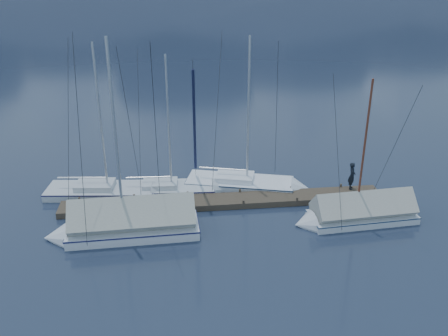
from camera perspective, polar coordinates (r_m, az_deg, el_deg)
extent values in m
plane|color=#161F32|center=(24.95, 0.53, -6.46)|extent=(1000.00, 1000.00, 0.00)
cube|color=#382D23|center=(26.61, 0.00, -4.01)|extent=(18.00, 1.50, 0.34)
cube|color=black|center=(26.78, -12.91, -5.01)|extent=(3.00, 1.30, 0.30)
cube|color=black|center=(26.71, 0.00, -4.43)|extent=(3.00, 1.30, 0.30)
cube|color=black|center=(27.96, 12.33, -3.67)|extent=(3.00, 1.30, 0.30)
cylinder|color=#382D23|center=(27.53, -16.99, -3.72)|extent=(0.12, 0.12, 0.35)
cylinder|color=#382D23|center=(26.31, -17.47, -5.10)|extent=(0.12, 0.12, 0.35)
cylinder|color=#382D23|center=(27.11, -10.75, -3.49)|extent=(0.12, 0.12, 0.35)
cylinder|color=#382D23|center=(25.87, -10.93, -4.88)|extent=(0.12, 0.12, 0.35)
cylinder|color=#382D23|center=(27.02, -4.39, -3.21)|extent=(0.12, 0.12, 0.35)
cylinder|color=#382D23|center=(25.78, -4.26, -4.59)|extent=(0.12, 0.12, 0.35)
cylinder|color=#382D23|center=(27.27, 1.92, -2.89)|extent=(0.12, 0.12, 0.35)
cylinder|color=#382D23|center=(26.03, 2.37, -4.25)|extent=(0.12, 0.12, 0.35)
cylinder|color=#382D23|center=(27.83, 8.05, -2.55)|extent=(0.12, 0.12, 0.35)
cylinder|color=#382D23|center=(26.63, 8.78, -3.86)|extent=(0.12, 0.12, 0.35)
cylinder|color=#382D23|center=(28.70, 13.87, -2.20)|extent=(0.12, 0.12, 0.35)
cylinder|color=#382D23|center=(27.53, 14.83, -3.45)|extent=(0.12, 0.12, 0.35)
cube|color=silver|center=(28.60, -14.55, -2.88)|extent=(6.38, 2.73, 0.68)
cube|color=silver|center=(28.73, -14.48, -3.43)|extent=(5.36, 1.70, 0.31)
cube|color=#1E194D|center=(28.47, -14.60, -2.36)|extent=(6.45, 2.75, 0.06)
cone|color=silver|center=(27.94, -7.43, -2.93)|extent=(1.34, 2.09, 1.98)
cube|color=silver|center=(28.47, -15.25, -1.98)|extent=(2.31, 1.67, 0.31)
cylinder|color=#B2B7BF|center=(26.87, -14.65, 5.70)|extent=(0.12, 0.12, 8.26)
cylinder|color=#B2B7BF|center=(28.47, -16.76, -1.12)|extent=(2.78, 0.40, 0.09)
cylinder|color=#26262B|center=(26.53, -11.39, 5.78)|extent=(0.36, 3.11, 8.27)
cube|color=silver|center=(28.16, -7.07, -2.70)|extent=(5.81, 2.20, 0.63)
cube|color=silver|center=(28.29, -7.04, -3.22)|extent=(4.91, 1.30, 0.29)
cube|color=#1F1A50|center=(28.05, -7.10, -2.21)|extent=(5.87, 2.23, 0.06)
cone|color=silver|center=(28.13, -0.36, -2.54)|extent=(1.14, 1.88, 1.83)
cube|color=silver|center=(27.98, -7.70, -1.88)|extent=(2.07, 1.44, 0.29)
cylinder|color=#B2B7BF|center=(26.59, -6.68, 5.33)|extent=(0.11, 0.11, 7.63)
cylinder|color=#B2B7BF|center=(27.87, -9.12, -1.11)|extent=(2.58, 0.22, 0.09)
cylinder|color=#26262B|center=(26.55, -3.59, 5.42)|extent=(0.17, 2.88, 7.64)
cube|color=white|center=(28.63, 1.93, -2.04)|extent=(6.67, 3.74, 0.70)
cube|color=white|center=(28.77, 1.92, -2.61)|extent=(5.50, 2.57, 0.32)
cube|color=#182B48|center=(28.50, 1.93, -1.51)|extent=(6.74, 3.78, 0.06)
cone|color=white|center=(28.46, 9.22, -2.52)|extent=(1.67, 2.27, 2.03)
cube|color=white|center=(28.45, 1.31, -1.08)|extent=(2.53, 2.02, 0.32)
cylinder|color=#B2B7BF|center=(26.94, 2.95, 6.71)|extent=(0.13, 0.13, 8.45)
cylinder|color=#B2B7BF|center=(28.36, -0.16, -0.11)|extent=(2.77, 0.86, 0.10)
cylinder|color=#26262B|center=(26.82, 6.34, 6.52)|extent=(0.89, 3.08, 8.46)
cube|color=silver|center=(26.04, 16.23, -5.86)|extent=(5.65, 2.34, 0.59)
cube|color=silver|center=(26.17, 16.17, -6.37)|extent=(4.76, 1.40, 0.27)
cube|color=navy|center=(25.92, 16.30, -5.38)|extent=(5.71, 2.36, 0.05)
cone|color=silver|center=(24.86, 9.63, -6.67)|extent=(1.11, 1.95, 1.88)
cylinder|color=#592819|center=(24.29, 16.49, 2.03)|extent=(0.11, 0.11, 7.13)
cylinder|color=#592819|center=(26.05, 18.20, -4.03)|extent=(2.49, 0.25, 0.08)
cylinder|color=#26262B|center=(23.71, 13.50, 1.83)|extent=(0.21, 2.78, 7.14)
cube|color=#A3A399|center=(25.74, 16.40, -4.59)|extent=(5.38, 2.35, 2.00)
cube|color=silver|center=(24.25, -10.77, -7.50)|extent=(6.45, 2.47, 0.75)
cube|color=silver|center=(24.43, -10.71, -8.19)|extent=(5.46, 1.42, 0.34)
cube|color=#191B4C|center=(24.09, -10.82, -6.85)|extent=(6.51, 2.49, 0.07)
cone|color=silver|center=(24.76, -19.42, -7.84)|extent=(1.32, 2.22, 2.19)
cylinder|color=#B2B7BF|center=(22.20, -12.89, 3.45)|extent=(0.14, 0.14, 9.12)
cylinder|color=#B2B7BF|center=(23.69, -8.20, -5.15)|extent=(2.87, 0.19, 0.10)
cylinder|color=#26262B|center=(22.40, -16.96, 3.18)|extent=(0.12, 3.22, 9.12)
cube|color=#A5A59A|center=(23.84, -10.92, -5.78)|extent=(6.13, 2.50, 2.32)
imported|color=black|center=(28.34, 15.14, -0.90)|extent=(0.55, 0.68, 1.61)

